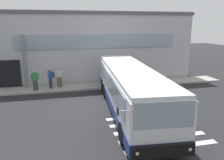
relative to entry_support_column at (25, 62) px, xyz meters
The scene contains 10 objects.
ground_plane 7.89m from the entry_support_column, 45.72° to the right, with size 80.00×90.00×0.02m, color #232326.
bay_paint_stripes 12.26m from the entry_support_column, 52.88° to the right, with size 4.40×3.96×0.01m.
terminal_building 7.76m from the entry_support_column, 53.52° to the left, with size 22.03×13.80×6.40m.
boarding_curb 5.75m from the entry_support_column, ahead, with size 24.23×2.00×0.15m, color #9E9B93.
entry_support_column is the anchor object (origin of this frame).
bus_main_foreground 9.54m from the entry_support_column, 44.08° to the right, with size 4.14×12.28×2.70m.
passenger_near_column 1.87m from the entry_support_column, 55.14° to the right, with size 0.56×0.33×1.68m.
passenger_by_doorway 2.43m from the entry_support_column, 20.20° to the right, with size 0.49×0.52×1.68m.
passenger_at_curb_edge 3.00m from the entry_support_column, 11.85° to the right, with size 0.57×0.32×1.68m.
safety_bollard_yellow 8.20m from the entry_support_column, 13.02° to the right, with size 0.18×0.18×0.90m, color yellow.
Camera 1 is at (-2.76, -14.28, 5.25)m, focal length 36.97 mm.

